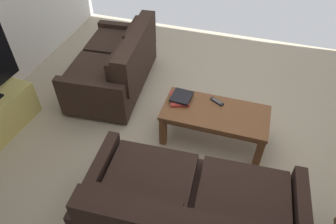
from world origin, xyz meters
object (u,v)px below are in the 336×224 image
(book_stack, at_px, (181,98))
(tv_remote, at_px, (217,102))
(coffee_table, at_px, (215,116))
(loveseat_near, at_px, (117,65))
(sofa_main, at_px, (191,214))

(book_stack, distance_m, tv_remote, 0.39)
(coffee_table, distance_m, book_stack, 0.42)
(loveseat_near, relative_size, tv_remote, 9.34)
(coffee_table, height_order, book_stack, book_stack)
(loveseat_near, height_order, tv_remote, loveseat_near)
(book_stack, bearing_deg, coffee_table, 169.50)
(loveseat_near, bearing_deg, coffee_table, 157.54)
(tv_remote, bearing_deg, loveseat_near, -17.21)
(coffee_table, xyz_separation_m, book_stack, (0.40, -0.07, 0.10))
(loveseat_near, distance_m, coffee_table, 1.49)
(loveseat_near, distance_m, book_stack, 1.10)
(sofa_main, relative_size, loveseat_near, 1.18)
(book_stack, bearing_deg, loveseat_near, -26.85)
(loveseat_near, bearing_deg, book_stack, 153.15)
(coffee_table, height_order, tv_remote, tv_remote)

